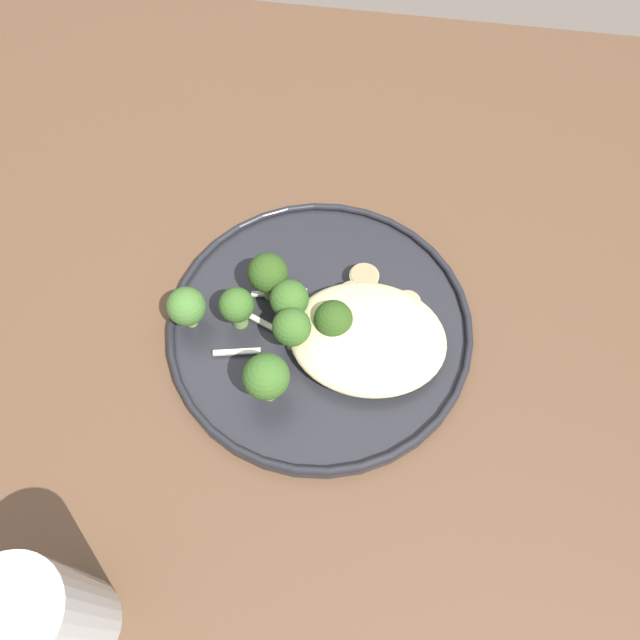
{
  "coord_description": "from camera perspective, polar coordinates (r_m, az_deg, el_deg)",
  "views": [
    {
      "loc": [
        0.09,
        -0.27,
        1.27
      ],
      "look_at": [
        0.05,
        0.01,
        0.76
      ],
      "focal_mm": 35.03,
      "sensor_mm": 36.0,
      "label": 1
    }
  ],
  "objects": [
    {
      "name": "ground",
      "position": [
        1.31,
        -2.45,
        -16.4
      ],
      "size": [
        6.0,
        6.0,
        0.0
      ],
      "primitive_type": "plane",
      "color": "#665B51"
    },
    {
      "name": "wooden_dining_table",
      "position": [
        0.68,
        -4.54,
        -4.12
      ],
      "size": [
        1.4,
        1.0,
        0.74
      ],
      "color": "brown",
      "rests_on": "ground"
    },
    {
      "name": "dinner_plate",
      "position": [
        0.6,
        0.0,
        -0.54
      ],
      "size": [
        0.29,
        0.29,
        0.02
      ],
      "color": "#232328",
      "rests_on": "wooden_dining_table"
    },
    {
      "name": "noodle_bed",
      "position": [
        0.57,
        4.38,
        -1.62
      ],
      "size": [
        0.14,
        0.12,
        0.03
      ],
      "color": "beige",
      "rests_on": "dinner_plate"
    },
    {
      "name": "seared_scallop_front_small",
      "position": [
        0.6,
        8.01,
        1.53
      ],
      "size": [
        0.02,
        0.02,
        0.01
      ],
      "color": "beige",
      "rests_on": "dinner_plate"
    },
    {
      "name": "seared_scallop_left_edge",
      "position": [
        0.57,
        0.61,
        -2.49
      ],
      "size": [
        0.03,
        0.03,
        0.01
      ],
      "color": "#DBB77A",
      "rests_on": "dinner_plate"
    },
    {
      "name": "seared_scallop_half_hidden",
      "position": [
        0.61,
        4.04,
        3.84
      ],
      "size": [
        0.03,
        0.03,
        0.01
      ],
      "color": "#E5C689",
      "rests_on": "dinner_plate"
    },
    {
      "name": "seared_scallop_center_golden",
      "position": [
        0.6,
        2.92,
        2.23
      ],
      "size": [
        0.03,
        0.03,
        0.01
      ],
      "color": "#E5C689",
      "rests_on": "dinner_plate"
    },
    {
      "name": "seared_scallop_rear_pale",
      "position": [
        0.57,
        7.42,
        -4.16
      ],
      "size": [
        0.03,
        0.03,
        0.01
      ],
      "color": "#DBB77A",
      "rests_on": "dinner_plate"
    },
    {
      "name": "broccoli_floret_beside_noodles",
      "position": [
        0.58,
        -7.55,
        1.45
      ],
      "size": [
        0.03,
        0.03,
        0.05
      ],
      "color": "#7A994C",
      "rests_on": "dinner_plate"
    },
    {
      "name": "broccoli_floret_front_edge",
      "position": [
        0.56,
        1.21,
        -0.09
      ],
      "size": [
        0.04,
        0.04,
        0.05
      ],
      "color": "#89A356",
      "rests_on": "dinner_plate"
    },
    {
      "name": "broccoli_floret_tall_stalk",
      "position": [
        0.57,
        -2.81,
        1.82
      ],
      "size": [
        0.04,
        0.04,
        0.05
      ],
      "color": "#89A356",
      "rests_on": "dinner_plate"
    },
    {
      "name": "broccoli_floret_left_leaning",
      "position": [
        0.53,
        -4.93,
        -5.23
      ],
      "size": [
        0.04,
        0.04,
        0.06
      ],
      "color": "#89A356",
      "rests_on": "dinner_plate"
    },
    {
      "name": "broccoli_floret_right_tilted",
      "position": [
        0.55,
        -2.6,
        -0.71
      ],
      "size": [
        0.04,
        0.04,
        0.05
      ],
      "color": "#89A356",
      "rests_on": "dinner_plate"
    },
    {
      "name": "broccoli_floret_rear_charred",
      "position": [
        0.58,
        -12.1,
        1.18
      ],
      "size": [
        0.04,
        0.04,
        0.05
      ],
      "color": "#89A356",
      "rests_on": "dinner_plate"
    },
    {
      "name": "broccoli_floret_near_rim",
      "position": [
        0.58,
        -4.93,
        4.23
      ],
      "size": [
        0.04,
        0.04,
        0.06
      ],
      "color": "#89A356",
      "rests_on": "dinner_plate"
    },
    {
      "name": "onion_sliver_long_sliver",
      "position": [
        0.58,
        -7.61,
        -2.9
      ],
      "size": [
        0.04,
        0.01,
        0.0
      ],
      "primitive_type": "cube",
      "rotation": [
        0.0,
        0.0,
        3.35
      ],
      "color": "silver",
      "rests_on": "dinner_plate"
    },
    {
      "name": "onion_sliver_curled_piece",
      "position": [
        0.61,
        -3.73,
        2.5
      ],
      "size": [
        0.05,
        0.02,
        0.0
      ],
      "primitive_type": "cube",
      "rotation": [
        0.0,
        0.0,
        0.21
      ],
      "color": "silver",
      "rests_on": "dinner_plate"
    },
    {
      "name": "onion_sliver_short_strip",
      "position": [
        0.59,
        -5.31,
        -0.1
      ],
      "size": [
        0.06,
        0.03,
        0.0
      ],
      "primitive_type": "cube",
      "rotation": [
        0.0,
        0.0,
        5.9
      ],
      "color": "silver",
      "rests_on": "dinner_plate"
    },
    {
      "name": "onion_sliver_pale_crescent",
      "position": [
        0.59,
        -2.67,
        -0.07
      ],
      "size": [
        0.02,
        0.04,
        0.0
      ],
      "primitive_type": "cube",
      "rotation": [
        0.0,
        0.0,
        5.1
      ],
      "color": "silver",
      "rests_on": "dinner_plate"
    },
    {
      "name": "water_glass",
      "position": [
        0.52,
        -23.58,
        -23.82
      ],
      "size": [
        0.07,
        0.07,
        0.12
      ],
      "color": "silver",
      "rests_on": "wooden_dining_table"
    }
  ]
}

